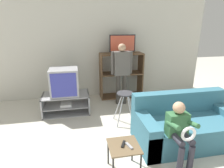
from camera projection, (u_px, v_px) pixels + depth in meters
name	position (u px, v px, depth m)	size (l,w,h in m)	color
wall_back	(92.00, 49.00, 5.04)	(6.40, 0.06, 2.60)	beige
tv_stand	(66.00, 103.00, 4.29)	(1.04, 0.59, 0.44)	#939399
television_main	(64.00, 82.00, 4.14)	(0.61, 0.53, 0.60)	#9E9EA3
media_shelf	(121.00, 75.00, 5.12)	(1.15, 0.44, 1.22)	brown
television_flat	(122.00, 45.00, 4.84)	(0.68, 0.20, 0.48)	black
folding_stool	(125.00, 99.00, 3.77)	(0.43, 0.38, 0.66)	#B7B7BC
snack_table	(124.00, 149.00, 2.52)	(0.41, 0.41, 0.42)	brown
remote_control_black	(123.00, 144.00, 2.51)	(0.04, 0.14, 0.02)	black
remote_control_white	(129.00, 146.00, 2.47)	(0.04, 0.14, 0.02)	gray
couch	(185.00, 126.00, 3.23)	(1.74, 0.86, 0.82)	teal
person_standing_adult	(122.00, 69.00, 4.56)	(0.53, 0.20, 1.52)	#3D3833
person_seated_child	(180.00, 130.00, 2.60)	(0.33, 0.43, 0.95)	#2D2D38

